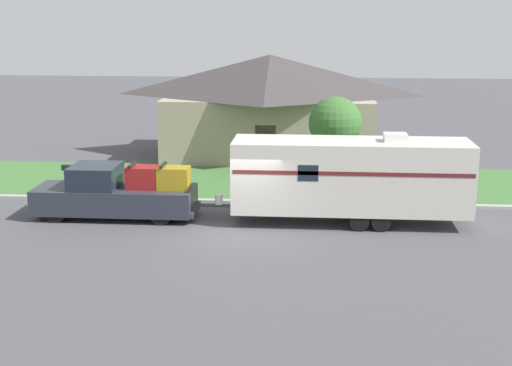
{
  "coord_description": "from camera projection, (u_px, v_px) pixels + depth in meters",
  "views": [
    {
      "loc": [
        2.31,
        -23.37,
        7.4
      ],
      "look_at": [
        0.29,
        1.47,
        1.4
      ],
      "focal_mm": 50.0,
      "sensor_mm": 36.0,
      "label": 1
    }
  ],
  "objects": [
    {
      "name": "pickup_truck",
      "position": [
        116.0,
        194.0,
        26.16
      ],
      "size": [
        5.97,
        1.97,
        2.05
      ],
      "color": "black",
      "rests_on": "ground_plane"
    },
    {
      "name": "lawn_strip",
      "position": [
        260.0,
        182.0,
        31.73
      ],
      "size": [
        80.0,
        7.0,
        0.03
      ],
      "color": "#3D6B33",
      "rests_on": "ground_plane"
    },
    {
      "name": "mailbox",
      "position": [
        68.0,
        172.0,
        29.4
      ],
      "size": [
        0.48,
        0.2,
        1.26
      ],
      "color": "brown",
      "rests_on": "ground_plane"
    },
    {
      "name": "house_across_street",
      "position": [
        270.0,
        104.0,
        37.12
      ],
      "size": [
        11.41,
        6.91,
        5.27
      ],
      "color": "gray",
      "rests_on": "ground_plane"
    },
    {
      "name": "curb_strip",
      "position": [
        253.0,
        202.0,
        28.18
      ],
      "size": [
        80.0,
        0.3,
        0.14
      ],
      "color": "#999993",
      "rests_on": "ground_plane"
    },
    {
      "name": "tree_in_yard",
      "position": [
        335.0,
        124.0,
        29.98
      ],
      "size": [
        2.26,
        2.26,
        3.97
      ],
      "color": "brown",
      "rests_on": "ground_plane"
    },
    {
      "name": "travel_trailer",
      "position": [
        351.0,
        176.0,
        25.29
      ],
      "size": [
        9.59,
        2.26,
        3.28
      ],
      "color": "black",
      "rests_on": "ground_plane"
    },
    {
      "name": "ground_plane",
      "position": [
        244.0,
        232.0,
        24.56
      ],
      "size": [
        120.0,
        120.0,
        0.0
      ],
      "primitive_type": "plane",
      "color": "#47474C"
    }
  ]
}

